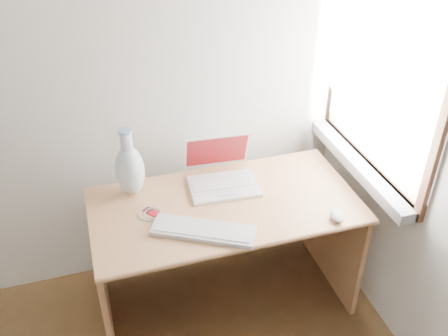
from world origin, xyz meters
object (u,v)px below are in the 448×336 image
object	(u,v)px
desk	(220,224)
vase	(130,169)
external_keyboard	(203,230)
laptop	(221,174)

from	to	relation	value
desk	vase	bearing A→B (deg)	161.99
desk	external_keyboard	xyz separation A→B (m)	(-0.16, -0.26, 0.21)
laptop	desk	bearing A→B (deg)	-104.54
desk	laptop	distance (m)	0.28
desk	external_keyboard	size ratio (longest dim) A/B	2.71
laptop	external_keyboard	size ratio (longest dim) A/B	0.75
laptop	vase	distance (m)	0.47
desk	external_keyboard	distance (m)	0.37
vase	external_keyboard	bearing A→B (deg)	-56.10
desk	external_keyboard	world-z (taller)	external_keyboard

